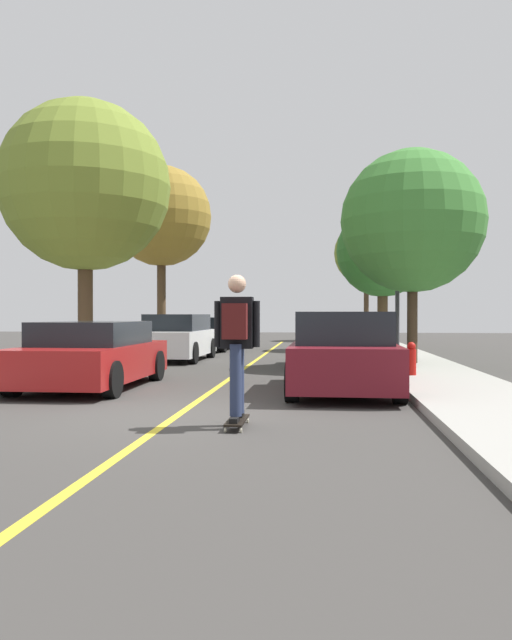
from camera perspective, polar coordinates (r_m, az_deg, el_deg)
The scene contains 17 objects.
ground at distance 8.87m, azimuth -7.28°, elevation -8.74°, with size 80.00×80.00×0.00m, color #3D3A38.
sidewalk_right at distance 8.98m, azimuth 22.40°, elevation -8.21°, with size 2.11×56.00×0.14m, color #9E9B93.
center_line at distance 12.76m, azimuth -3.11°, elevation -5.88°, with size 0.12×39.20×0.01m, color gold.
parked_car_left_nearest at distance 12.45m, azimuth -14.84°, elevation -3.13°, with size 2.00×4.26×1.29m.
parked_car_left_near at distance 19.26m, azimuth -7.26°, elevation -1.61°, with size 1.86×4.06×1.43m.
parked_car_left_far at distance 24.84m, azimuth -4.23°, elevation -1.25°, with size 1.89×4.56×1.31m.
parked_car_right_nearest at distance 11.44m, azimuth 8.04°, elevation -3.04°, with size 1.97×4.21×1.47m.
parked_car_right_near at distance 17.29m, azimuth 7.37°, elevation -1.88°, with size 1.99×4.58×1.44m.
street_tree_left_nearest at distance 17.89m, azimuth -15.48°, elevation 11.78°, with size 4.64×4.64×7.12m.
street_tree_left_near at distance 25.54m, azimuth -8.72°, elevation 9.40°, with size 4.04×4.04×7.27m.
street_tree_right_nearest at distance 17.05m, azimuth 14.23°, elevation 8.79°, with size 3.78×3.78×5.64m.
street_tree_right_near at distance 24.98m, azimuth 11.59°, elevation 6.20°, with size 3.62×3.62×5.59m.
street_tree_right_far at distance 33.90m, azimuth 10.13°, elevation 6.07°, with size 3.45×3.45×6.30m.
fire_hydrant at distance 13.52m, azimuth 14.13°, elevation -3.48°, with size 0.20×0.20×0.70m.
streetlamp at distance 18.14m, azimuth 12.91°, elevation 6.71°, with size 0.36×0.24×5.68m.
skateboard at distance 7.90m, azimuth -1.76°, elevation -9.24°, with size 0.22×0.84×0.10m.
skateboarder at distance 7.76m, azimuth -1.79°, elevation -1.57°, with size 0.58×0.70×1.82m.
Camera 1 is at (2.02, -8.51, 1.43)m, focal length 34.73 mm.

